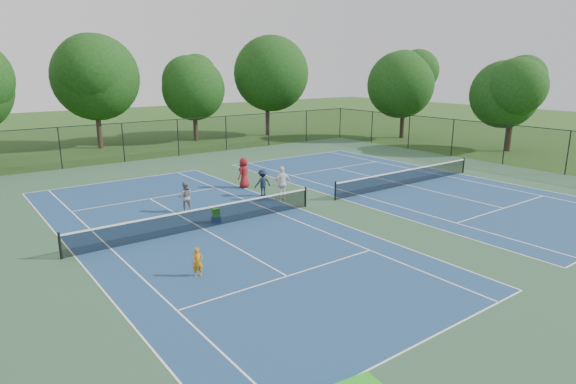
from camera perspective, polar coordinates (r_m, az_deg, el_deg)
ground at (r=25.87m, az=3.88°, el=-1.37°), size 140.00×140.00×0.00m
court_pad at (r=25.86m, az=3.88°, el=-1.36°), size 36.00×36.00×0.01m
tennis_court_left at (r=22.12m, az=-10.07°, el=-4.08°), size 12.00×23.83×1.07m
tennis_court_right at (r=30.73m, az=13.86°, el=0.98°), size 12.00×23.83×1.07m
perimeter_fence at (r=25.47m, az=3.94°, el=2.10°), size 36.08×36.08×3.02m
tree_back_b at (r=46.49m, az=-22.05°, el=12.92°), size 7.60×7.60×10.03m
tree_back_c at (r=48.74m, az=-11.14°, el=12.39°), size 6.00×6.00×8.40m
tree_back_d at (r=51.87m, az=-2.50°, el=14.24°), size 7.80×7.80×10.37m
tree_side_e at (r=51.19m, az=13.67°, el=12.72°), size 6.60×6.60×8.87m
tree_side_f at (r=45.83m, az=25.23°, el=10.90°), size 5.80×5.80×8.12m
child_player at (r=17.14m, az=-10.65°, el=-8.19°), size 0.44×0.35×1.05m
instructor at (r=24.68m, az=-12.09°, el=-0.55°), size 0.93×0.83×1.58m
bystander_a at (r=26.25m, az=-0.69°, el=1.05°), size 1.12×0.49×1.90m
bystander_b at (r=27.18m, az=-3.03°, el=1.10°), size 1.05×0.67×1.54m
bystander_c at (r=29.14m, az=-5.25°, el=2.28°), size 1.06×0.90×1.83m
ball_crate at (r=22.83m, az=-8.51°, el=-3.26°), size 0.46×0.37×0.31m
ball_hopper at (r=22.72m, az=-8.54°, el=-2.41°), size 0.39×0.33×0.39m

